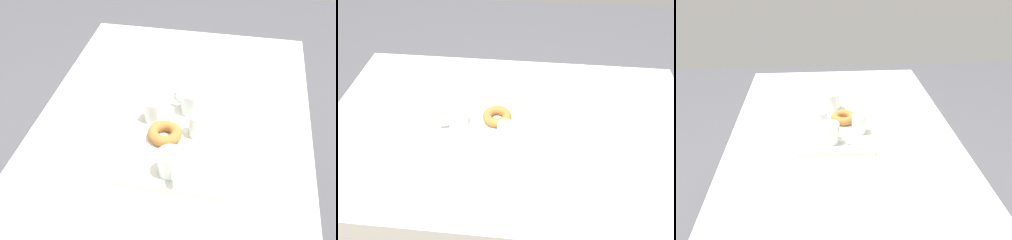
# 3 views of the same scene
# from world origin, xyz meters

# --- Properties ---
(dining_table) EXTENTS (1.53, 0.99, 0.74)m
(dining_table) POSITION_xyz_m (0.00, 0.00, 0.65)
(dining_table) COLOR beige
(dining_table) RESTS_ON ground
(serving_tray) EXTENTS (0.48, 0.32, 0.02)m
(serving_tray) POSITION_xyz_m (0.03, 0.04, 0.75)
(serving_tray) COLOR silver
(serving_tray) RESTS_ON dining_table
(tea_mug_left) EXTENTS (0.08, 0.12, 0.09)m
(tea_mug_left) POSITION_xyz_m (-0.12, 0.06, 0.80)
(tea_mug_left) COLOR silver
(tea_mug_left) RESTS_ON serving_tray
(tea_mug_right) EXTENTS (0.12, 0.08, 0.09)m
(tea_mug_right) POSITION_xyz_m (0.20, 0.04, 0.80)
(tea_mug_right) COLOR silver
(tea_mug_right) RESTS_ON serving_tray
(water_glass_near) EXTENTS (0.06, 0.06, 0.08)m
(water_glass_near) POSITION_xyz_m (-0.05, -0.07, 0.80)
(water_glass_near) COLOR silver
(water_glass_near) RESTS_ON serving_tray
(water_glass_far) EXTENTS (0.06, 0.06, 0.08)m
(water_glass_far) POSITION_xyz_m (-0.00, 0.10, 0.80)
(water_glass_far) COLOR silver
(water_glass_far) RESTS_ON serving_tray
(donut_plate_left) EXTENTS (0.13, 0.13, 0.01)m
(donut_plate_left) POSITION_xyz_m (0.05, -0.01, 0.76)
(donut_plate_left) COLOR white
(donut_plate_left) RESTS_ON serving_tray
(sugar_donut_left) EXTENTS (0.12, 0.12, 0.04)m
(sugar_donut_left) POSITION_xyz_m (0.05, -0.01, 0.79)
(sugar_donut_left) COLOR #A3662D
(sugar_donut_left) RESTS_ON donut_plate_left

